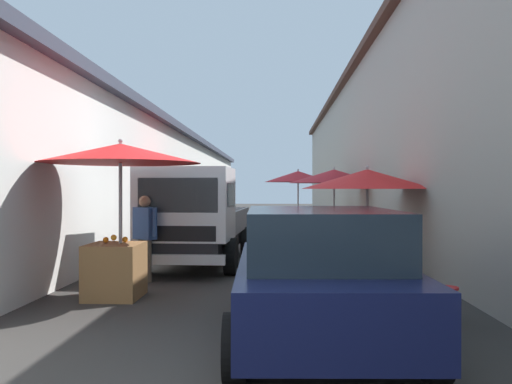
% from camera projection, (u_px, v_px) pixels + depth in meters
% --- Properties ---
extents(ground, '(90.00, 90.00, 0.00)m').
position_uv_depth(ground, '(263.00, 245.00, 16.16)').
color(ground, '#33302D').
extents(building_left_whitewash, '(49.80, 7.50, 3.99)m').
position_uv_depth(building_left_whitewash, '(68.00, 179.00, 18.65)').
color(building_left_whitewash, silver).
rests_on(building_left_whitewash, ground).
extents(building_right_concrete, '(49.80, 7.50, 6.16)m').
position_uv_depth(building_right_concrete, '(467.00, 146.00, 18.14)').
color(building_right_concrete, '#A39E93').
rests_on(building_right_concrete, ground).
extents(fruit_stall_far_right, '(2.63, 2.63, 2.17)m').
position_uv_depth(fruit_stall_far_right, '(189.00, 188.00, 15.68)').
color(fruit_stall_far_right, '#9E9EA3').
rests_on(fruit_stall_far_right, ground).
extents(fruit_stall_far_left, '(2.71, 2.71, 2.15)m').
position_uv_depth(fruit_stall_far_left, '(366.00, 187.00, 11.22)').
color(fruit_stall_far_left, '#9E9EA3').
rests_on(fruit_stall_far_left, ground).
extents(fruit_stall_near_right, '(2.49, 2.49, 2.45)m').
position_uv_depth(fruit_stall_near_right, '(119.00, 182.00, 8.45)').
color(fruit_stall_near_right, '#9E9EA3').
rests_on(fruit_stall_near_right, ground).
extents(fruit_stall_mid_lane, '(2.59, 2.59, 2.43)m').
position_uv_depth(fruit_stall_mid_lane, '(298.00, 181.00, 21.05)').
color(fruit_stall_mid_lane, '#9E9EA3').
rests_on(fruit_stall_mid_lane, ground).
extents(fruit_stall_near_left, '(2.86, 2.86, 2.36)m').
position_uv_depth(fruit_stall_near_left, '(333.00, 182.00, 17.33)').
color(fruit_stall_near_left, '#9E9EA3').
rests_on(fruit_stall_near_left, ground).
extents(hatchback_car, '(3.96, 2.02, 1.45)m').
position_uv_depth(hatchback_car, '(318.00, 274.00, 6.00)').
color(hatchback_car, '#0F1438').
rests_on(hatchback_car, ground).
extents(delivery_truck, '(4.99, 2.12, 2.08)m').
position_uv_depth(delivery_truck, '(193.00, 219.00, 11.33)').
color(delivery_truck, black).
rests_on(delivery_truck, ground).
extents(vendor_by_crates, '(0.43, 0.51, 1.55)m').
position_uv_depth(vendor_by_crates, '(145.00, 233.00, 9.84)').
color(vendor_by_crates, '#665B4C').
rests_on(vendor_by_crates, ground).
extents(vendor_in_shade, '(0.50, 0.47, 1.65)m').
position_uv_depth(vendor_in_shade, '(219.00, 211.00, 17.39)').
color(vendor_in_shade, '#665B4C').
rests_on(vendor_in_shade, ground).
extents(plastic_stool, '(0.30, 0.30, 0.43)m').
position_uv_depth(plastic_stool, '(446.00, 295.00, 6.89)').
color(plastic_stool, red).
rests_on(plastic_stool, ground).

